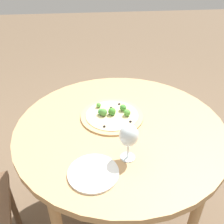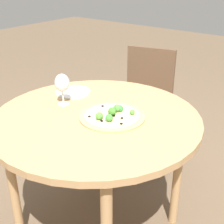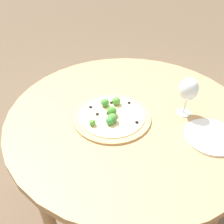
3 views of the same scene
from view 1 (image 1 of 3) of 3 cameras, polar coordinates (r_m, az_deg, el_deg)
The scene contains 5 objects.
ground_plane at distance 1.86m, azimuth 1.42°, elevation -22.39°, with size 12.00×12.00×0.00m, color brown.
dining_table at distance 1.33m, azimuth 1.85°, elevation -5.64°, with size 1.07×1.07×0.78m.
pizza at distance 1.33m, azimuth 0.01°, elevation -0.59°, with size 0.34×0.34×0.05m.
wine_glass at distance 1.02m, azimuth 4.02°, elevation -5.50°, with size 0.08×0.08×0.18m.
plate_near at distance 1.04m, azimuth -4.28°, elevation -13.70°, with size 0.21×0.21×0.01m.
Camera 1 is at (-1.01, 0.15, 1.55)m, focal length 40.00 mm.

